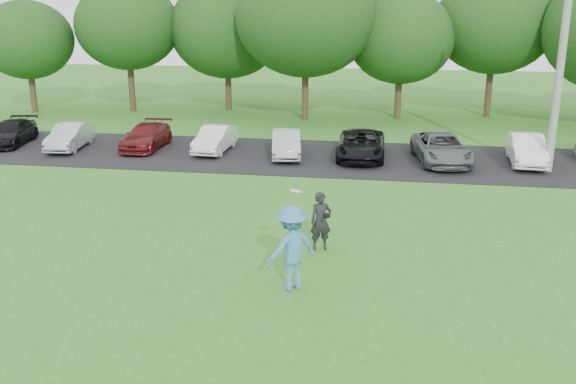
{
  "coord_description": "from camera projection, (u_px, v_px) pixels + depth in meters",
  "views": [
    {
      "loc": [
        2.67,
        -12.95,
        6.28
      ],
      "look_at": [
        0.0,
        3.5,
        1.3
      ],
      "focal_mm": 40.0,
      "sensor_mm": 36.0,
      "label": 1
    }
  ],
  "objects": [
    {
      "name": "parked_cars",
      "position": [
        348.0,
        144.0,
        26.49
      ],
      "size": [
        30.26,
        4.86,
        1.24
      ],
      "color": "black",
      "rests_on": "parking_lot"
    },
    {
      "name": "camera_bystander",
      "position": [
        321.0,
        221.0,
        16.66
      ],
      "size": [
        0.66,
        0.55,
        1.56
      ],
      "color": "black",
      "rests_on": "ground"
    },
    {
      "name": "utility_pole",
      "position": [
        563.0,
        48.0,
        23.19
      ],
      "size": [
        0.28,
        0.28,
        9.26
      ],
      "primitive_type": "cylinder",
      "color": "gray",
      "rests_on": "ground"
    },
    {
      "name": "frisbee_player",
      "position": [
        291.0,
        248.0,
        14.32
      ],
      "size": [
        1.42,
        1.39,
        2.36
      ],
      "color": "teal",
      "rests_on": "ground"
    },
    {
      "name": "parking_lot",
      "position": [
        324.0,
        157.0,
        26.74
      ],
      "size": [
        32.0,
        6.5,
        0.03
      ],
      "primitive_type": "cube",
      "color": "black",
      "rests_on": "ground"
    },
    {
      "name": "tree_row",
      "position": [
        373.0,
        27.0,
        34.34
      ],
      "size": [
        42.39,
        9.85,
        8.64
      ],
      "color": "#38281C",
      "rests_on": "ground"
    },
    {
      "name": "ground",
      "position": [
        263.0,
        291.0,
        14.45
      ],
      "size": [
        100.0,
        100.0,
        0.0
      ],
      "primitive_type": "plane",
      "color": "#287020",
      "rests_on": "ground"
    }
  ]
}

